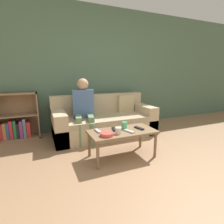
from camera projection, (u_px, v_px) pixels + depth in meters
The scene contains 13 objects.
ground_plane at pixel (168, 188), 1.88m from camera, with size 22.00×22.00×0.00m, color #997251.
wall_back at pixel (95, 69), 3.82m from camera, with size 12.00×0.06×2.60m.
couch at pixel (104, 121), 3.52m from camera, with size 1.98×0.87×0.79m.
bookshelf at pixel (18, 121), 3.28m from camera, with size 0.70×0.28×0.87m.
coffee_table at pixel (122, 134), 2.52m from camera, with size 0.96×0.48×0.40m.
person_adult at pixel (84, 105), 3.21m from camera, with size 0.45×0.65×1.13m.
cup_near at pixel (124, 125), 2.59m from camera, with size 0.08×0.08×0.10m.
cup_far at pixel (118, 131), 2.38m from camera, with size 0.09×0.09×0.09m.
tv_remote_0 at pixel (139, 128), 2.60m from camera, with size 0.08×0.18×0.02m.
tv_remote_1 at pixel (98, 131), 2.47m from camera, with size 0.06×0.17×0.02m.
tv_remote_2 at pixel (114, 129), 2.55m from camera, with size 0.09×0.18×0.02m.
tv_remote_3 at pixel (129, 131), 2.45m from camera, with size 0.10×0.18×0.02m.
snack_bowl at pixel (107, 134), 2.30m from camera, with size 0.18×0.18×0.05m.
Camera 1 is at (-1.20, -1.29, 1.20)m, focal length 28.00 mm.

